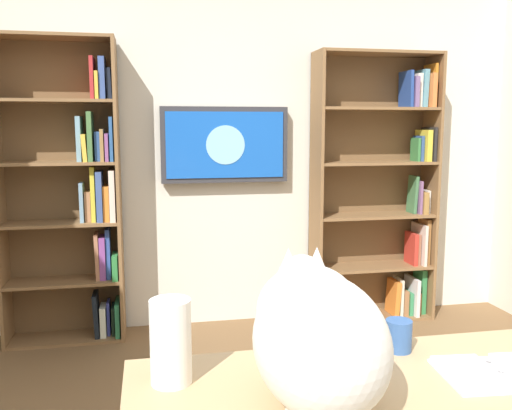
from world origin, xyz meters
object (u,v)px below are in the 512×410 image
Objects in this scene: bookshelf_right at (74,195)px; cat at (316,332)px; open_binder at (501,372)px; paper_towel_roll at (171,342)px; wall_mounted_tv at (225,145)px; bookshelf_left at (385,193)px; coffee_mug at (399,336)px.

cat is (-0.88, 2.54, -0.05)m from bookshelf_right.
open_binder is 1.52× the size of paper_towel_roll.
wall_mounted_tv reaches higher than open_binder.
bookshelf_right is 2.89m from open_binder.
cat is at bearing 86.87° from wall_mounted_tv.
bookshelf_right is at bearing 4.62° from wall_mounted_tv.
cat is 0.39m from paper_towel_roll.
bookshelf_right reaches higher than paper_towel_roll.
bookshelf_left is 5.64× the size of open_binder.
bookshelf_right is 2.24× the size of wall_mounted_tv.
open_binder is (-1.42, 2.50, -0.22)m from bookshelf_right.
open_binder is (0.78, 2.51, -0.18)m from bookshelf_left.
open_binder is at bearing -176.03° from cat.
bookshelf_right is (2.21, 0.00, 0.04)m from bookshelf_left.
bookshelf_left reaches higher than wall_mounted_tv.
bookshelf_right reaches higher than open_binder.
paper_towel_roll reaches higher than open_binder.
paper_towel_roll is at bearing 102.66° from bookshelf_right.
bookshelf_right is 2.69m from cat.
bookshelf_left reaches higher than open_binder.
wall_mounted_tv reaches higher than coffee_mug.
paper_towel_roll is (0.89, -0.13, 0.11)m from open_binder.
open_binder is at bearing 134.21° from coffee_mug.
cat is at bearing 3.97° from open_binder.
cat is 1.65× the size of open_binder.
wall_mounted_tv is 2.67m from open_binder.
bookshelf_left reaches higher than cat.
wall_mounted_tv is (-1.02, -0.08, 0.32)m from bookshelf_right.
bookshelf_left is 2.50m from coffee_mug.
wall_mounted_tv is 1.57× the size of cat.
paper_towel_roll is (0.35, -0.17, -0.07)m from cat.
bookshelf_right is 1.07m from wall_mounted_tv.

